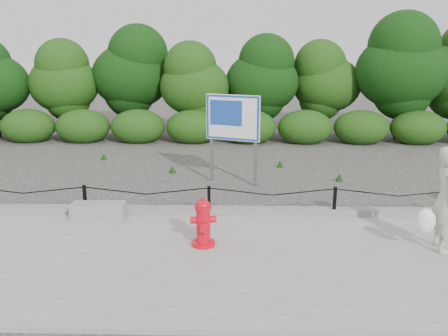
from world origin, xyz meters
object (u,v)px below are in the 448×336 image
Objects in this scene: fire_hydrant at (203,223)px; pedestrian at (445,200)px; concrete_block at (99,211)px; advertising_sign at (233,122)px.

pedestrian is (3.94, -0.05, 0.45)m from fire_hydrant.
concrete_block is at bearing 82.48° from pedestrian.
concrete_block is at bearing 141.35° from fire_hydrant.
advertising_sign is (0.46, 4.02, 1.09)m from fire_hydrant.
fire_hydrant is at bearing -29.40° from concrete_block.
fire_hydrant is 3.97m from pedestrian.
concrete_block is at bearing -111.57° from advertising_sign.
pedestrian is 0.78× the size of advertising_sign.
pedestrian is 6.25m from concrete_block.
fire_hydrant is 0.38× the size of advertising_sign.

